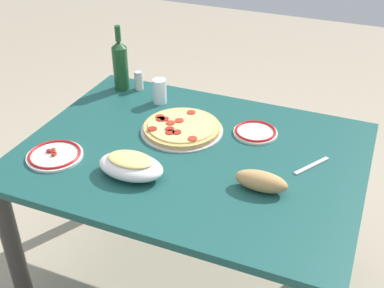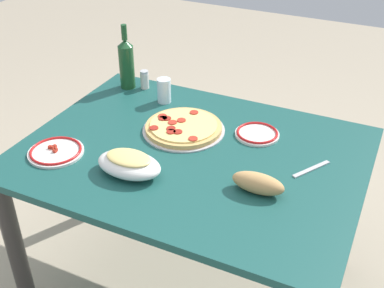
{
  "view_description": "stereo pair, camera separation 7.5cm",
  "coord_description": "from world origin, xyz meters",
  "px_view_note": "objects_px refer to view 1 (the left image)",
  "views": [
    {
      "loc": [
        -0.59,
        1.43,
        1.74
      ],
      "look_at": [
        0.0,
        0.0,
        0.76
      ],
      "focal_mm": 45.72,
      "sensor_mm": 36.0,
      "label": 1
    },
    {
      "loc": [
        -0.66,
        1.4,
        1.74
      ],
      "look_at": [
        0.0,
        0.0,
        0.76
      ],
      "focal_mm": 45.72,
      "sensor_mm": 36.0,
      "label": 2
    }
  ],
  "objects_px": {
    "pepperoni_pizza": "(182,128)",
    "side_plate_near": "(255,132)",
    "dining_table": "(192,175)",
    "bread_loaf": "(261,181)",
    "spice_shaker": "(139,81)",
    "baked_pasta_dish": "(131,165)",
    "water_glass": "(160,91)",
    "side_plate_far": "(55,155)",
    "wine_bottle": "(120,64)"
  },
  "relations": [
    {
      "from": "pepperoni_pizza",
      "to": "side_plate_near",
      "type": "height_order",
      "value": "pepperoni_pizza"
    },
    {
      "from": "dining_table",
      "to": "pepperoni_pizza",
      "type": "bearing_deg",
      "value": -51.62
    },
    {
      "from": "bread_loaf",
      "to": "spice_shaker",
      "type": "xyz_separation_m",
      "value": [
        0.73,
        -0.52,
        0.01
      ]
    },
    {
      "from": "baked_pasta_dish",
      "to": "bread_loaf",
      "type": "height_order",
      "value": "baked_pasta_dish"
    },
    {
      "from": "pepperoni_pizza",
      "to": "spice_shaker",
      "type": "bearing_deg",
      "value": -39.22
    },
    {
      "from": "pepperoni_pizza",
      "to": "side_plate_near",
      "type": "bearing_deg",
      "value": -161.93
    },
    {
      "from": "dining_table",
      "to": "bread_loaf",
      "type": "xyz_separation_m",
      "value": [
        -0.3,
        0.13,
        0.15
      ]
    },
    {
      "from": "dining_table",
      "to": "spice_shaker",
      "type": "distance_m",
      "value": 0.6
    },
    {
      "from": "water_glass",
      "to": "side_plate_far",
      "type": "distance_m",
      "value": 0.57
    },
    {
      "from": "dining_table",
      "to": "water_glass",
      "type": "relative_size",
      "value": 11.61
    },
    {
      "from": "wine_bottle",
      "to": "side_plate_far",
      "type": "distance_m",
      "value": 0.62
    },
    {
      "from": "baked_pasta_dish",
      "to": "pepperoni_pizza",
      "type": "bearing_deg",
      "value": -97.35
    },
    {
      "from": "pepperoni_pizza",
      "to": "baked_pasta_dish",
      "type": "distance_m",
      "value": 0.35
    },
    {
      "from": "side_plate_far",
      "to": "baked_pasta_dish",
      "type": "bearing_deg",
      "value": -177.95
    },
    {
      "from": "baked_pasta_dish",
      "to": "bread_loaf",
      "type": "relative_size",
      "value": 1.33
    },
    {
      "from": "dining_table",
      "to": "baked_pasta_dish",
      "type": "bearing_deg",
      "value": 58.23
    },
    {
      "from": "side_plate_near",
      "to": "side_plate_far",
      "type": "distance_m",
      "value": 0.78
    },
    {
      "from": "bread_loaf",
      "to": "dining_table",
      "type": "bearing_deg",
      "value": -23.4
    },
    {
      "from": "baked_pasta_dish",
      "to": "dining_table",
      "type": "bearing_deg",
      "value": -121.77
    },
    {
      "from": "pepperoni_pizza",
      "to": "spice_shaker",
      "type": "relative_size",
      "value": 3.83
    },
    {
      "from": "wine_bottle",
      "to": "pepperoni_pizza",
      "type": "bearing_deg",
      "value": 148.83
    },
    {
      "from": "bread_loaf",
      "to": "pepperoni_pizza",
      "type": "bearing_deg",
      "value": -32.15
    },
    {
      "from": "baked_pasta_dish",
      "to": "side_plate_near",
      "type": "height_order",
      "value": "baked_pasta_dish"
    },
    {
      "from": "dining_table",
      "to": "side_plate_far",
      "type": "bearing_deg",
      "value": 27.33
    },
    {
      "from": "wine_bottle",
      "to": "spice_shaker",
      "type": "bearing_deg",
      "value": -162.65
    },
    {
      "from": "dining_table",
      "to": "baked_pasta_dish",
      "type": "relative_size",
      "value": 5.3
    },
    {
      "from": "water_glass",
      "to": "baked_pasta_dish",
      "type": "bearing_deg",
      "value": 105.18
    },
    {
      "from": "dining_table",
      "to": "wine_bottle",
      "type": "bearing_deg",
      "value": -36.0
    },
    {
      "from": "baked_pasta_dish",
      "to": "side_plate_near",
      "type": "relative_size",
      "value": 1.36
    },
    {
      "from": "dining_table",
      "to": "wine_bottle",
      "type": "relative_size",
      "value": 4.2
    },
    {
      "from": "dining_table",
      "to": "spice_shaker",
      "type": "xyz_separation_m",
      "value": [
        0.43,
        -0.39,
        0.16
      ]
    },
    {
      "from": "bread_loaf",
      "to": "water_glass",
      "type": "bearing_deg",
      "value": -36.93
    },
    {
      "from": "wine_bottle",
      "to": "side_plate_far",
      "type": "relative_size",
      "value": 1.46
    },
    {
      "from": "baked_pasta_dish",
      "to": "side_plate_near",
      "type": "bearing_deg",
      "value": -126.85
    },
    {
      "from": "pepperoni_pizza",
      "to": "baked_pasta_dish",
      "type": "bearing_deg",
      "value": 82.65
    },
    {
      "from": "dining_table",
      "to": "wine_bottle",
      "type": "distance_m",
      "value": 0.67
    },
    {
      "from": "baked_pasta_dish",
      "to": "side_plate_near",
      "type": "distance_m",
      "value": 0.54
    },
    {
      "from": "water_glass",
      "to": "bread_loaf",
      "type": "distance_m",
      "value": 0.73
    },
    {
      "from": "side_plate_far",
      "to": "bread_loaf",
      "type": "distance_m",
      "value": 0.77
    },
    {
      "from": "bread_loaf",
      "to": "spice_shaker",
      "type": "relative_size",
      "value": 2.08
    },
    {
      "from": "dining_table",
      "to": "wine_bottle",
      "type": "height_order",
      "value": "wine_bottle"
    },
    {
      "from": "wine_bottle",
      "to": "spice_shaker",
      "type": "xyz_separation_m",
      "value": [
        -0.08,
        -0.02,
        -0.08
      ]
    },
    {
      "from": "pepperoni_pizza",
      "to": "water_glass",
      "type": "xyz_separation_m",
      "value": [
        0.19,
        -0.19,
        0.04
      ]
    },
    {
      "from": "wine_bottle",
      "to": "spice_shaker",
      "type": "distance_m",
      "value": 0.11
    },
    {
      "from": "dining_table",
      "to": "baked_pasta_dish",
      "type": "xyz_separation_m",
      "value": [
        0.14,
        0.22,
        0.15
      ]
    },
    {
      "from": "water_glass",
      "to": "side_plate_far",
      "type": "relative_size",
      "value": 0.53
    },
    {
      "from": "side_plate_far",
      "to": "spice_shaker",
      "type": "distance_m",
      "value": 0.63
    },
    {
      "from": "dining_table",
      "to": "wine_bottle",
      "type": "xyz_separation_m",
      "value": [
        0.51,
        -0.37,
        0.24
      ]
    },
    {
      "from": "water_glass",
      "to": "side_plate_near",
      "type": "height_order",
      "value": "water_glass"
    },
    {
      "from": "dining_table",
      "to": "spice_shaker",
      "type": "relative_size",
      "value": 14.63
    }
  ]
}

